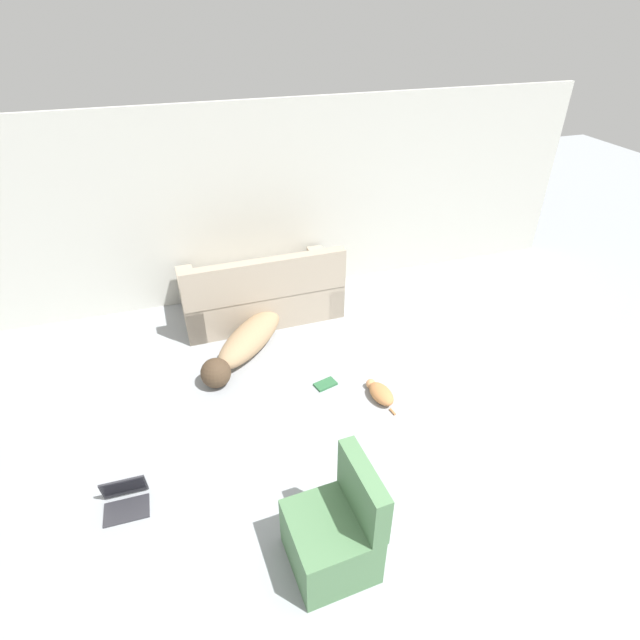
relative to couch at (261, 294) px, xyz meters
name	(u,v)px	position (x,y,z in m)	size (l,w,h in m)	color
ground_plane	(446,567)	(0.55, -3.66, -0.29)	(20.00, 20.00, 0.00)	#999EA3
wall_back	(289,201)	(0.55, 0.60, 0.92)	(7.83, 0.06, 2.42)	beige
couch	(261,294)	(0.00, 0.00, 0.00)	(1.92, 0.95, 0.92)	tan
dog	(245,343)	(-0.36, -0.77, -0.13)	(1.29, 1.39, 0.32)	#A38460
cat	(380,393)	(0.79, -1.89, -0.22)	(0.24, 0.51, 0.15)	#BC7A47
laptop_open	(125,497)	(-1.63, -2.40, -0.22)	(0.35, 0.28, 0.23)	#2D2D33
book_green	(325,384)	(0.33, -1.53, -0.28)	(0.25, 0.19, 0.02)	#2D663D
side_chair	(335,533)	(-0.19, -3.35, 0.01)	(0.60, 0.61, 0.88)	#4C754C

